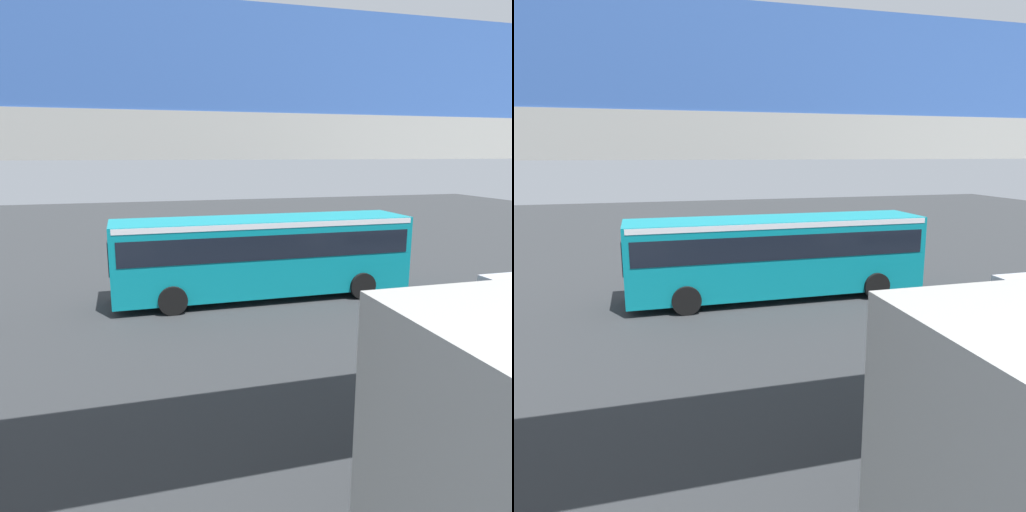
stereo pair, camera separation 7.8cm
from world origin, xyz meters
The scene contains 6 objects.
ground centered at (0.00, 0.00, 0.00)m, with size 80.00×80.00×0.00m, color #2D3033.
city_bus centered at (0.30, 0.72, 1.88)m, with size 11.54×2.85×3.15m.
lane_dash_leftmost centered at (-4.00, -2.74, 0.00)m, with size 2.00×0.20×0.01m, color silver.
lane_dash_left centered at (0.00, -2.74, 0.00)m, with size 2.00×0.20×0.01m, color silver.
lane_dash_centre centered at (4.00, -2.74, 0.00)m, with size 2.00×0.20×0.01m, color silver.
pedestrian_overpass centered at (0.00, 11.90, 5.36)m, with size 31.42×2.60×7.12m.
Camera 2 is at (5.37, 18.40, 5.59)m, focal length 33.71 mm.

